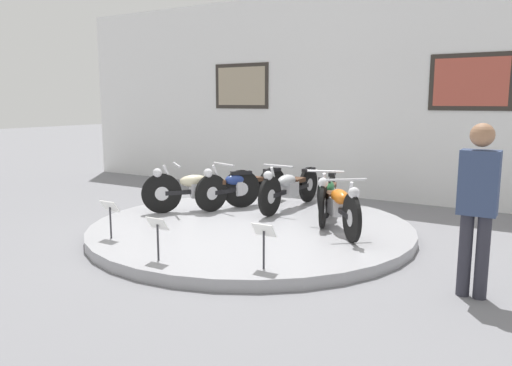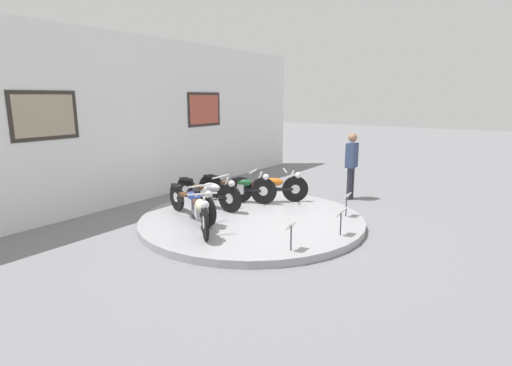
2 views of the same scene
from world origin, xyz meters
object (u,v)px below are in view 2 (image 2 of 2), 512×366
Objects in this scene: motorcycle_blue at (192,201)px; info_placard_front_right at (347,200)px; motorcycle_orange at (269,187)px; info_placard_front_left at (291,229)px; visitor_standing at (351,162)px; motorcycle_silver at (208,192)px; info_placard_front_centre at (341,216)px; motorcycle_cream at (200,209)px; motorcycle_green at (238,186)px.

motorcycle_blue reaches higher than info_placard_front_right.
motorcycle_orange is 3.08× the size of info_placard_front_left.
motorcycle_blue is 1.19× the size of motorcycle_orange.
visitor_standing is (2.00, 0.71, 0.48)m from info_placard_front_right.
visitor_standing is at bearing 9.29° from info_placard_front_left.
motorcycle_silver is 3.24m from info_placard_front_centre.
motorcycle_cream is 0.79× the size of motorcycle_silver.
visitor_standing is (3.98, -1.90, 0.47)m from motorcycle_blue.
info_placard_front_left and info_placard_front_centre have the same top height.
motorcycle_green reaches higher than motorcycle_silver.
visitor_standing is at bearing 19.57° from info_placard_front_right.
motorcycle_cream reaches higher than info_placard_front_left.
motorcycle_blue is at bearing 162.90° from motorcycle_orange.
motorcycle_cream is 0.82× the size of motorcycle_green.
visitor_standing is at bearing -34.00° from motorcycle_silver.
motorcycle_cream is 4.60m from visitor_standing.
motorcycle_cream is at bearing 179.97° from motorcycle_orange.
motorcycle_cream is 3.06× the size of info_placard_front_left.
motorcycle_silver is (0.80, 0.25, 0.01)m from motorcycle_blue.
motorcycle_cream reaches higher than info_placard_front_right.
motorcycle_green is 3.28m from info_placard_front_left.
motorcycle_blue is 0.98× the size of motorcycle_green.
motorcycle_silver is 1.14× the size of visitor_standing.
info_placard_front_right is at bearing -39.72° from motorcycle_cream.
visitor_standing reaches higher than motorcycle_silver.
motorcycle_green is 3.10m from info_placard_front_centre.
info_placard_front_left is 1.00× the size of info_placard_front_right.
info_placard_front_centre is (-1.22, -2.37, -0.02)m from motorcycle_orange.
motorcycle_cream is at bearing -144.42° from motorcycle_silver.
motorcycle_cream is at bearing -123.76° from motorcycle_blue.
info_placard_front_right is at bearing -67.61° from motorcycle_silver.
motorcycle_silver is at bearing 146.00° from visitor_standing.
motorcycle_blue is 4.44m from visitor_standing.
info_placard_front_right is (0.38, -2.61, -0.02)m from motorcycle_green.
motorcycle_silver is 3.09m from info_placard_front_right.
info_placard_front_centre is (-0.80, -2.99, -0.02)m from motorcycle_green.
info_placard_front_centre is at bearing -17.81° from info_placard_front_left.
info_placard_front_left is (-1.18, -2.86, -0.02)m from motorcycle_silver.
info_placard_front_right is 0.29× the size of visitor_standing.
motorcycle_cream is 3.06× the size of info_placard_front_right.
info_placard_front_centre is 1.24m from info_placard_front_right.
motorcycle_silver is at bearing 112.39° from info_placard_front_right.
motorcycle_blue is 2.64m from info_placard_front_left.
motorcycle_silver is 3.87m from visitor_standing.
visitor_standing reaches higher than info_placard_front_right.
motorcycle_blue is 3.69× the size of info_placard_front_centre.
motorcycle_green is 1.22× the size of motorcycle_orange.
motorcycle_cream reaches higher than motorcycle_blue.
visitor_standing reaches higher than motorcycle_green.
motorcycle_blue is 2.11m from motorcycle_orange.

